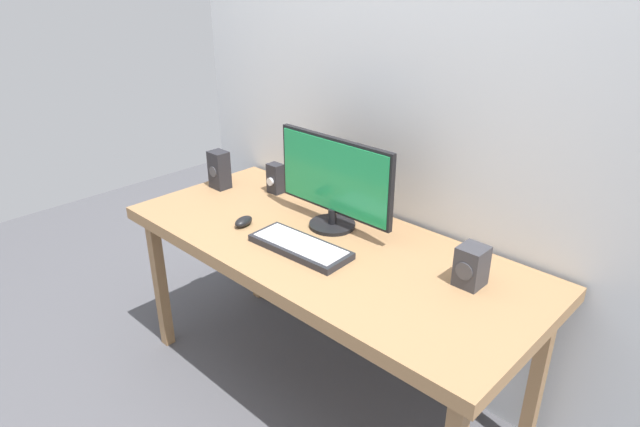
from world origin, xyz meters
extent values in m
plane|color=#4C4C51|center=(0.00, 0.00, 0.00)|extent=(6.00, 6.00, 0.00)
cube|color=silver|center=(0.00, 0.42, 1.50)|extent=(2.44, 0.04, 3.00)
cube|color=#936D47|center=(0.00, 0.00, 0.74)|extent=(1.80, 0.77, 0.06)
cube|color=#936D47|center=(-0.82, -0.31, 0.36)|extent=(0.05, 0.05, 0.72)
cube|color=#936D47|center=(-0.82, 0.31, 0.36)|extent=(0.05, 0.05, 0.72)
cube|color=#936D47|center=(0.82, 0.31, 0.36)|extent=(0.05, 0.05, 0.72)
cylinder|color=black|center=(-0.07, 0.13, 0.78)|extent=(0.20, 0.20, 0.02)
cylinder|color=black|center=(-0.07, 0.13, 0.82)|extent=(0.04, 0.04, 0.07)
cube|color=black|center=(-0.07, 0.14, 1.00)|extent=(0.59, 0.02, 0.32)
cube|color=#1E8C4C|center=(-0.07, 0.13, 1.00)|extent=(0.57, 0.01, 0.30)
cube|color=#232328|center=(-0.02, -0.11, 0.79)|extent=(0.43, 0.19, 0.03)
cube|color=silver|center=(-0.02, -0.11, 0.80)|extent=(0.39, 0.16, 0.00)
ellipsoid|color=black|center=(-0.35, -0.13, 0.79)|extent=(0.08, 0.11, 0.04)
cube|color=#333338|center=(0.59, 0.12, 0.85)|extent=(0.09, 0.10, 0.15)
cylinder|color=#3F3F44|center=(0.59, 0.07, 0.85)|extent=(0.06, 0.00, 0.06)
cube|color=#232328|center=(-0.78, 0.07, 0.87)|extent=(0.09, 0.08, 0.19)
cylinder|color=#3F3F44|center=(-0.78, 0.03, 0.87)|extent=(0.05, 0.00, 0.05)
cube|color=#232328|center=(-0.53, 0.22, 0.84)|extent=(0.07, 0.06, 0.15)
cylinder|color=silver|center=(-0.53, 0.18, 0.84)|extent=(0.04, 0.01, 0.04)
camera|label=1|loc=(1.35, -1.42, 1.80)|focal=30.67mm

